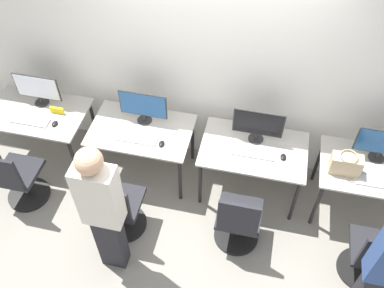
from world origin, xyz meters
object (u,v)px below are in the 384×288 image
(monitor_left, at_px, (143,106))
(office_chair_far_right, at_px, (372,258))
(mouse_right, at_px, (283,157))
(keyboard_far_left, at_px, (30,120))
(office_chair_far_left, at_px, (18,180))
(office_chair_left, at_px, (119,209))
(monitor_far_right, at_px, (383,144))
(monitor_right, at_px, (258,125))
(office_chair_right, at_px, (238,222))
(handbag, at_px, (346,164))
(keyboard_far_right, at_px, (378,182))
(monitor_far_left, at_px, (37,89))
(keyboard_left, at_px, (137,138))
(mouse_left, at_px, (162,144))
(mouse_far_left, at_px, (55,124))
(keyboard_right, at_px, (253,153))
(person_left, at_px, (102,209))

(monitor_left, distance_m, office_chair_far_right, 2.75)
(mouse_right, bearing_deg, keyboard_far_left, -178.18)
(keyboard_far_left, xyz_separation_m, office_chair_far_left, (0.03, -0.56, -0.35))
(office_chair_far_left, relative_size, monitor_left, 1.70)
(office_chair_left, xyz_separation_m, monitor_far_right, (2.51, 0.99, 0.56))
(monitor_right, relative_size, office_chair_far_right, 0.59)
(keyboard_far_left, bearing_deg, monitor_far_right, 4.64)
(office_chair_right, distance_m, handbag, 1.21)
(monitor_left, height_order, mouse_right, monitor_left)
(mouse_right, bearing_deg, office_chair_right, -117.95)
(office_chair_far_left, height_order, office_chair_far_right, same)
(handbag, bearing_deg, keyboard_far_right, -11.80)
(monitor_far_left, xyz_separation_m, monitor_right, (2.50, -0.02, 0.00))
(keyboard_left, bearing_deg, office_chair_right, -24.97)
(monitor_far_left, height_order, keyboard_left, monitor_far_left)
(mouse_left, height_order, keyboard_far_right, mouse_left)
(mouse_right, height_order, office_chair_right, office_chair_right)
(monitor_left, bearing_deg, monitor_far_right, 0.21)
(monitor_far_left, xyz_separation_m, office_chair_right, (2.47, -0.87, -0.56))
(keyboard_far_left, height_order, monitor_far_right, monitor_far_right)
(keyboard_far_left, bearing_deg, office_chair_right, -12.78)
(keyboard_left, bearing_deg, office_chair_left, -90.52)
(mouse_right, distance_m, keyboard_far_right, 0.95)
(mouse_far_left, bearing_deg, mouse_right, 1.77)
(office_chair_far_left, bearing_deg, handbag, 10.26)
(mouse_far_left, distance_m, monitor_far_right, 3.47)
(keyboard_right, xyz_separation_m, keyboard_far_right, (1.25, -0.11, 0.00))
(office_chair_right, bearing_deg, monitor_far_left, 160.64)
(mouse_left, xyz_separation_m, monitor_right, (0.97, 0.30, 0.20))
(mouse_far_left, distance_m, mouse_left, 1.24)
(mouse_far_left, relative_size, handbag, 0.30)
(office_chair_far_left, xyz_separation_m, keyboard_left, (1.22, 0.57, 0.35))
(mouse_left, height_order, office_chair_right, office_chair_right)
(monitor_right, xyz_separation_m, mouse_right, (0.31, -0.20, -0.20))
(mouse_far_left, distance_m, monitor_right, 2.23)
(mouse_left, relative_size, office_chair_far_right, 0.10)
(handbag, bearing_deg, person_left, -152.62)
(keyboard_far_left, height_order, office_chair_far_right, office_chair_far_right)
(person_left, bearing_deg, monitor_right, 48.05)
(mouse_right, height_order, handbag, handbag)
(mouse_left, relative_size, monitor_far_right, 0.17)
(keyboard_left, relative_size, keyboard_right, 1.00)
(mouse_far_left, height_order, keyboard_right, mouse_far_left)
(office_chair_far_left, bearing_deg, keyboard_left, 25.13)
(monitor_far_left, distance_m, mouse_far_left, 0.46)
(office_chair_far_right, bearing_deg, mouse_left, 163.78)
(mouse_left, bearing_deg, mouse_far_left, 178.87)
(monitor_far_right, bearing_deg, mouse_far_left, -175.16)
(handbag, bearing_deg, monitor_right, 165.05)
(monitor_left, distance_m, handbag, 2.18)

